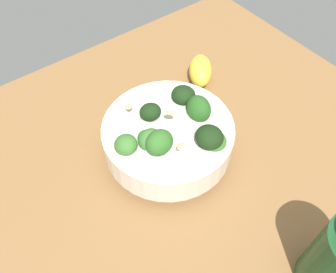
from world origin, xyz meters
TOP-DOWN VIEW (x-y plane):
  - ground_plane at (0.00, 0.00)cm, footprint 67.72×67.72cm
  - bowl_of_broccoli at (3.95, -3.53)cm, footprint 19.08×19.08cm
  - lemon_wedge at (-10.48, -13.44)cm, footprint 7.67×8.20cm

SIDE VIEW (x-z plane):
  - ground_plane at x=0.00cm, z-range -3.16..0.00cm
  - lemon_wedge at x=-10.48cm, z-range 0.00..4.53cm
  - bowl_of_broccoli at x=3.95cm, z-range -0.86..9.47cm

